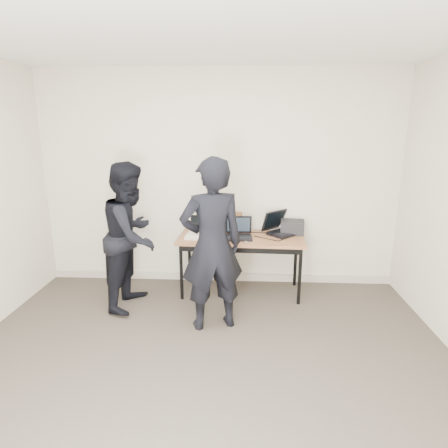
# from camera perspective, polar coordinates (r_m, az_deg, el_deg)

# --- Properties ---
(room) EXTENTS (4.60, 4.60, 2.80)m
(room) POSITION_cam_1_polar(r_m,az_deg,el_deg) (2.55, -4.13, -0.48)
(room) COLOR #403830
(room) RESTS_ON ground
(desk) EXTENTS (1.52, 0.71, 0.72)m
(desk) POSITION_cam_1_polar(r_m,az_deg,el_deg) (4.52, 2.61, -2.71)
(desk) COLOR brown
(desk) RESTS_ON ground
(laptop_beige) EXTENTS (0.35, 0.34, 0.26)m
(laptop_beige) POSITION_cam_1_polar(r_m,az_deg,el_deg) (4.52, -3.61, -1.25)
(laptop_beige) COLOR beige
(laptop_beige) RESTS_ON desk
(laptop_center) EXTENTS (0.33, 0.32, 0.25)m
(laptop_center) POSITION_cam_1_polar(r_m,az_deg,el_deg) (4.47, 2.23, -1.36)
(laptop_center) COLOR black
(laptop_center) RESTS_ON desk
(laptop_right) EXTENTS (0.52, 0.52, 0.27)m
(laptop_right) POSITION_cam_1_polar(r_m,az_deg,el_deg) (4.69, 8.65, -0.67)
(laptop_right) COLOR black
(laptop_right) RESTS_ON desk
(leather_satchel) EXTENTS (0.37, 0.21, 0.25)m
(leather_satchel) POSITION_cam_1_polar(r_m,az_deg,el_deg) (4.69, 0.47, 0.33)
(leather_satchel) COLOR brown
(leather_satchel) RESTS_ON desk
(tissue) EXTENTS (0.14, 0.11, 0.08)m
(tissue) POSITION_cam_1_polar(r_m,az_deg,el_deg) (4.66, 0.85, 2.21)
(tissue) COLOR white
(tissue) RESTS_ON leather_satchel
(equipment_box) EXTENTS (0.31, 0.27, 0.16)m
(equipment_box) POSITION_cam_1_polar(r_m,az_deg,el_deg) (4.71, 10.35, -0.45)
(equipment_box) COLOR black
(equipment_box) RESTS_ON desk
(power_brick) EXTENTS (0.09, 0.06, 0.03)m
(power_brick) POSITION_cam_1_polar(r_m,az_deg,el_deg) (4.35, -0.29, -2.39)
(power_brick) COLOR black
(power_brick) RESTS_ON desk
(cables) EXTENTS (1.15, 0.41, 0.01)m
(cables) POSITION_cam_1_polar(r_m,az_deg,el_deg) (4.50, 3.19, -1.97)
(cables) COLOR silver
(cables) RESTS_ON desk
(person_typist) EXTENTS (0.74, 0.60, 1.75)m
(person_typist) POSITION_cam_1_polar(r_m,az_deg,el_deg) (3.69, -1.85, -3.29)
(person_typist) COLOR black
(person_typist) RESTS_ON ground
(person_observer) EXTENTS (0.73, 0.88, 1.65)m
(person_observer) POSITION_cam_1_polar(r_m,az_deg,el_deg) (4.31, -13.92, -1.75)
(person_observer) COLOR black
(person_observer) RESTS_ON ground
(baseboard) EXTENTS (4.50, 0.03, 0.10)m
(baseboard) POSITION_cam_1_polar(r_m,az_deg,el_deg) (5.08, -0.76, -8.01)
(baseboard) COLOR #B0A492
(baseboard) RESTS_ON ground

